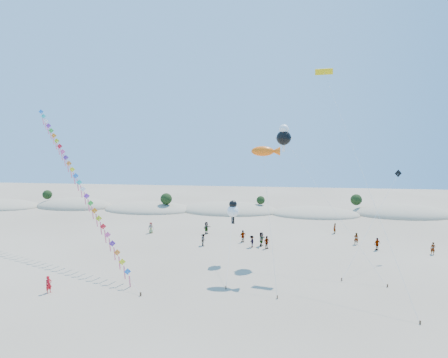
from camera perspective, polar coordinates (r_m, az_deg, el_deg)
ground at (r=30.27m, az=-8.51°, el=-22.44°), size 160.00×160.00×0.00m
dune_ridge at (r=72.35m, az=1.66°, el=-4.86°), size 145.30×11.49×5.57m
kite_train at (r=48.35m, az=-21.60°, el=0.26°), size 21.88×19.94×18.97m
fish_kite at (r=39.99m, az=6.39°, el=4.20°), size 3.04×7.94×13.52m
cartoon_kite_low at (r=43.37m, az=1.37°, el=-4.73°), size 1.35×8.91×7.19m
cartoon_kite_high at (r=45.36m, az=9.11°, el=6.45°), size 10.91×9.84×15.95m
parafoil_kite at (r=45.22m, az=15.31°, el=14.71°), size 6.81×16.03×22.22m
dark_kite at (r=46.80m, az=23.09°, el=-3.21°), size 8.62×9.73×10.54m
flyer_foreground at (r=39.82m, az=-25.16°, el=-14.35°), size 0.63×0.71×1.62m
beachgoers at (r=52.02m, az=4.66°, el=-8.71°), size 38.49×9.51×1.86m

